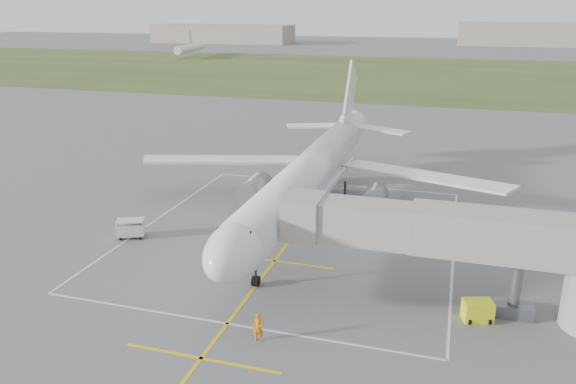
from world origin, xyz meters
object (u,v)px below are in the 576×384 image
(airliner, at_px, (309,174))
(ramp_worker_wing, at_px, (282,194))
(jet_bridge, at_px, (484,247))
(gpu_unit, at_px, (478,311))
(baggage_cart, at_px, (131,229))
(ramp_worker_nose, at_px, (258,327))

(airliner, bearing_deg, ramp_worker_wing, 140.07)
(airliner, bearing_deg, jet_bridge, -42.19)
(airliner, height_order, ramp_worker_wing, airliner)
(ramp_worker_wing, bearing_deg, gpu_unit, 163.10)
(gpu_unit, distance_m, ramp_worker_wing, 27.02)
(baggage_cart, bearing_deg, ramp_worker_nose, -58.98)
(ramp_worker_nose, xyz_separation_m, ramp_worker_wing, (-6.41, 25.15, 0.06))
(airliner, height_order, ramp_worker_nose, airliner)
(jet_bridge, bearing_deg, gpu_unit, -90.23)
(airliner, xyz_separation_m, jet_bridge, (15.72, -14.25, 0.35))
(gpu_unit, distance_m, ramp_worker_nose, 14.59)
(baggage_cart, height_order, ramp_worker_nose, ramp_worker_nose)
(airliner, relative_size, jet_bridge, 2.00)
(gpu_unit, distance_m, baggage_cart, 30.18)
(gpu_unit, relative_size, ramp_worker_nose, 1.17)
(jet_bridge, relative_size, ramp_worker_nose, 12.66)
(airliner, relative_size, gpu_unit, 21.56)
(airliner, distance_m, ramp_worker_wing, 6.00)
(airliner, distance_m, baggage_cart, 17.37)
(gpu_unit, height_order, ramp_worker_nose, ramp_worker_nose)
(gpu_unit, xyz_separation_m, ramp_worker_wing, (-19.50, 18.71, 0.28))
(baggage_cart, xyz_separation_m, ramp_worker_nose, (16.54, -12.20, 0.06))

